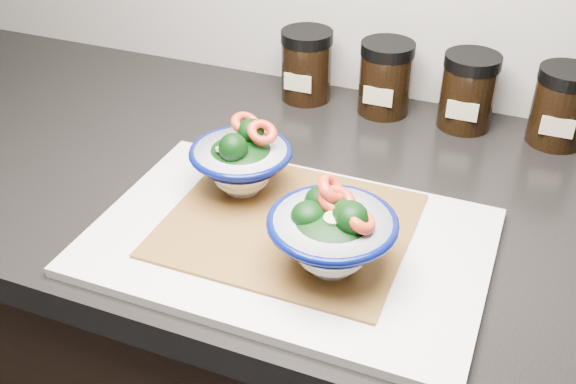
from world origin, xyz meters
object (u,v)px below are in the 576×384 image
at_px(bowl_left, 241,161).
at_px(spice_jar_a, 307,65).
at_px(spice_jar_d, 561,106).
at_px(cutting_board, 289,241).
at_px(spice_jar_b, 385,78).
at_px(spice_jar_c, 468,91).
at_px(bowl_right, 333,233).

bearing_deg(bowl_left, spice_jar_a, 95.40).
distance_m(bowl_left, spice_jar_d, 0.47).
distance_m(cutting_board, spice_jar_b, 0.37).
relative_size(spice_jar_a, spice_jar_c, 1.00).
xyz_separation_m(bowl_left, bowl_right, (0.15, -0.10, 0.00)).
bearing_deg(cutting_board, spice_jar_d, 54.22).
distance_m(spice_jar_a, spice_jar_c, 0.25).
bearing_deg(spice_jar_d, spice_jar_a, 180.00).
height_order(bowl_left, spice_jar_b, bowl_left).
bearing_deg(bowl_right, spice_jar_c, 79.74).
height_order(bowl_left, spice_jar_a, bowl_left).
distance_m(cutting_board, bowl_left, 0.12).
bearing_deg(bowl_right, spice_jar_d, 63.23).
bearing_deg(spice_jar_b, spice_jar_a, 180.00).
bearing_deg(spice_jar_c, spice_jar_a, 180.00).
bearing_deg(cutting_board, spice_jar_a, 107.76).
xyz_separation_m(spice_jar_a, spice_jar_b, (0.13, 0.00, 0.00)).
relative_size(bowl_left, bowl_right, 0.92).
bearing_deg(bowl_left, spice_jar_c, 53.34).
relative_size(bowl_right, spice_jar_c, 1.22).
relative_size(cutting_board, spice_jar_a, 3.98).
height_order(cutting_board, spice_jar_b, spice_jar_b).
distance_m(spice_jar_a, spice_jar_b, 0.13).
xyz_separation_m(cutting_board, spice_jar_c, (0.14, 0.37, 0.05)).
relative_size(bowl_left, spice_jar_d, 1.13).
distance_m(bowl_right, spice_jar_c, 0.41).
bearing_deg(cutting_board, bowl_left, 143.51).
xyz_separation_m(bowl_right, spice_jar_d, (0.20, 0.40, -0.00)).
distance_m(cutting_board, spice_jar_c, 0.40).
height_order(spice_jar_c, spice_jar_d, same).
relative_size(spice_jar_b, spice_jar_d, 1.00).
relative_size(bowl_left, spice_jar_a, 1.13).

